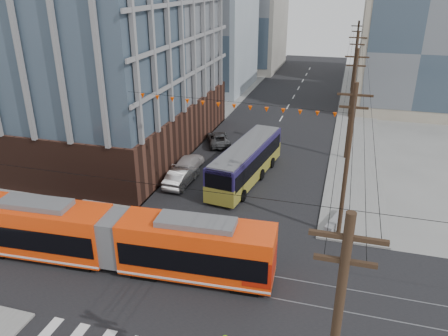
% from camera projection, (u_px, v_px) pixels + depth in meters
% --- Properties ---
extents(ground, '(160.00, 160.00, 0.00)m').
position_uv_depth(ground, '(169.00, 316.00, 23.75)').
color(ground, slate).
extents(office_building, '(30.00, 25.00, 28.60)m').
position_uv_depth(office_building, '(48.00, 6.00, 43.90)').
color(office_building, '#381E16').
rests_on(office_building, ground).
extents(bg_bldg_nw_near, '(18.00, 16.00, 18.00)m').
position_uv_depth(bg_bldg_nw_near, '(193.00, 32.00, 70.30)').
color(bg_bldg_nw_near, '#8C99A5').
rests_on(bg_bldg_nw_near, ground).
extents(bg_bldg_ne_near, '(14.00, 14.00, 16.00)m').
position_uv_depth(bg_bldg_ne_near, '(414.00, 50.00, 58.79)').
color(bg_bldg_ne_near, gray).
rests_on(bg_bldg_ne_near, ground).
extents(bg_bldg_nw_far, '(16.00, 18.00, 20.00)m').
position_uv_depth(bg_bldg_nw_far, '(241.00, 16.00, 86.76)').
color(bg_bldg_nw_far, gray).
rests_on(bg_bldg_nw_far, ground).
extents(bg_bldg_ne_far, '(16.00, 16.00, 14.00)m').
position_uv_depth(bg_bldg_ne_far, '(413.00, 40.00, 76.30)').
color(bg_bldg_ne_far, '#8C99A5').
rests_on(bg_bldg_ne_far, ground).
extents(utility_pole_far, '(0.30, 0.30, 11.00)m').
position_uv_depth(utility_pole_far, '(355.00, 57.00, 68.74)').
color(utility_pole_far, black).
rests_on(utility_pole_far, ground).
extents(streetcar, '(20.07, 3.97, 3.84)m').
position_uv_depth(streetcar, '(115.00, 239.00, 27.26)').
color(streetcar, '#F03B09').
rests_on(streetcar, ground).
extents(city_bus, '(4.26, 12.49, 3.47)m').
position_uv_depth(city_bus, '(246.00, 162.00, 39.23)').
color(city_bus, '#1E1644').
rests_on(city_bus, ground).
extents(parked_car_silver, '(1.86, 4.77, 1.55)m').
position_uv_depth(parked_car_silver, '(181.00, 176.00, 38.63)').
color(parked_car_silver, '#B9B9B9').
rests_on(parked_car_silver, ground).
extents(parked_car_white, '(1.92, 4.72, 1.37)m').
position_uv_depth(parked_car_white, '(189.00, 162.00, 41.82)').
color(parked_car_white, '#B4ADAD').
rests_on(parked_car_white, ground).
extents(parked_car_grey, '(3.95, 5.33, 1.35)m').
position_uv_depth(parked_car_grey, '(218.00, 139.00, 48.05)').
color(parked_car_grey, '#474849').
rests_on(parked_car_grey, ground).
extents(jersey_barrier, '(1.94, 3.85, 0.75)m').
position_uv_depth(jersey_barrier, '(337.00, 221.00, 32.30)').
color(jersey_barrier, gray).
rests_on(jersey_barrier, ground).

